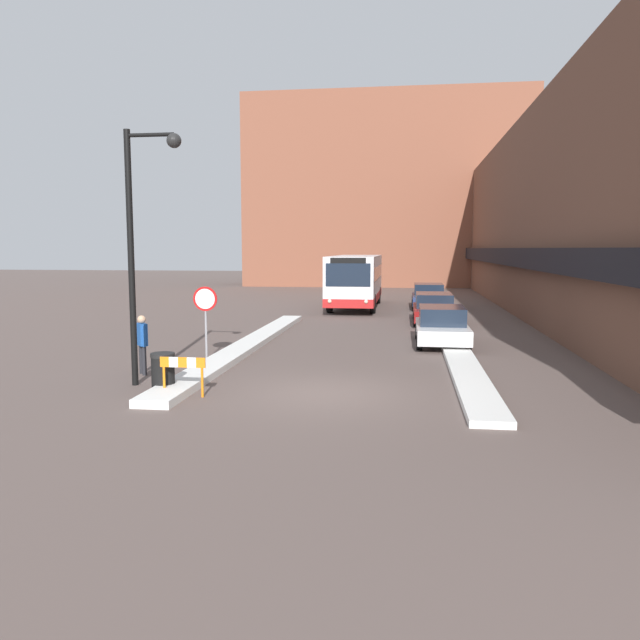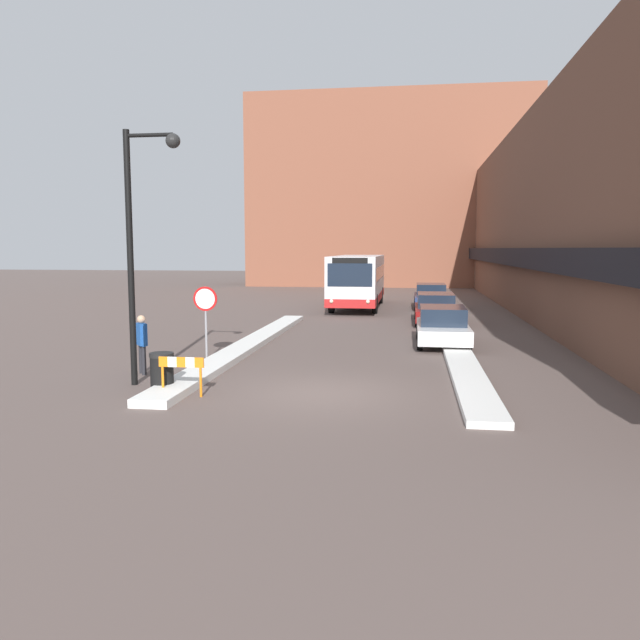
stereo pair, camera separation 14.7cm
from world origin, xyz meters
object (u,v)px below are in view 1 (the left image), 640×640
at_px(parked_car_front, 442,326).
at_px(construction_barricade, 183,369).
at_px(parked_car_middle, 434,308).
at_px(stop_sign, 205,307).
at_px(pedestrian, 142,339).
at_px(trash_bin, 163,372).
at_px(city_bus, 356,279).
at_px(street_lamp, 141,229).
at_px(parked_car_back, 428,296).

distance_m(parked_car_front, construction_barricade, 11.08).
relative_size(parked_car_middle, stop_sign, 2.08).
relative_size(pedestrian, trash_bin, 1.74).
height_order(parked_car_front, stop_sign, stop_sign).
xyz_separation_m(city_bus, street_lamp, (-3.64, -21.65, 2.28)).
bearing_deg(city_bus, trash_bin, -97.50).
height_order(parked_car_front, construction_barricade, parked_car_front).
relative_size(city_bus, parked_car_middle, 2.14).
relative_size(parked_car_front, street_lamp, 0.68).
height_order(stop_sign, street_lamp, street_lamp).
relative_size(city_bus, trash_bin, 10.81).
distance_m(city_bus, street_lamp, 22.07).
distance_m(parked_car_back, pedestrian, 22.22).
relative_size(street_lamp, trash_bin, 6.72).
height_order(parked_car_middle, stop_sign, stop_sign).
height_order(parked_car_middle, parked_car_back, parked_car_back).
xyz_separation_m(city_bus, construction_barricade, (-2.26, -22.69, -1.00)).
height_order(city_bus, pedestrian, city_bus).
distance_m(parked_car_front, stop_sign, 8.66).
bearing_deg(stop_sign, parked_car_back, 67.72).
bearing_deg(trash_bin, parked_car_back, 72.31).
xyz_separation_m(parked_car_back, trash_bin, (-7.15, -22.43, -0.24)).
relative_size(city_bus, pedestrian, 6.23).
distance_m(stop_sign, street_lamp, 4.32).
height_order(parked_car_back, construction_barricade, parked_car_back).
distance_m(parked_car_front, trash_bin, 11.14).
distance_m(stop_sign, construction_barricade, 4.89).
height_order(trash_bin, construction_barricade, trash_bin).
relative_size(parked_car_back, street_lamp, 0.70).
bearing_deg(construction_barricade, stop_sign, 101.72).
xyz_separation_m(street_lamp, construction_barricade, (1.38, -1.04, -3.28)).
bearing_deg(city_bus, parked_car_middle, -59.17).
bearing_deg(pedestrian, city_bus, 129.42).
relative_size(street_lamp, pedestrian, 3.87).
bearing_deg(trash_bin, construction_barricade, -33.61).
xyz_separation_m(stop_sign, construction_barricade, (0.97, -4.69, -1.01)).
distance_m(stop_sign, pedestrian, 2.65).
xyz_separation_m(parked_car_middle, street_lamp, (-7.86, -14.57, 3.25)).
height_order(city_bus, parked_car_middle, city_bus).
distance_m(parked_car_middle, trash_bin, 16.77).
bearing_deg(parked_car_front, stop_sign, -150.03).
distance_m(city_bus, parked_car_front, 14.37).
bearing_deg(parked_car_middle, parked_car_back, 90.00).
height_order(stop_sign, pedestrian, stop_sign).
relative_size(parked_car_back, trash_bin, 4.72).
xyz_separation_m(parked_car_front, street_lamp, (-7.86, -7.95, 3.26)).
xyz_separation_m(street_lamp, trash_bin, (0.71, -0.59, -3.47)).
relative_size(city_bus, construction_barricade, 9.34).
height_order(stop_sign, trash_bin, stop_sign).
bearing_deg(construction_barricade, parked_car_middle, 67.46).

